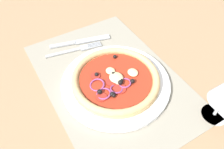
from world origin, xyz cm
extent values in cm
cube|color=#9E7A56|center=(0.00, 0.00, -1.20)|extent=(190.00, 140.00, 2.40)
cube|color=gray|center=(0.00, 0.00, 0.20)|extent=(51.70, 34.99, 0.40)
cylinder|color=white|center=(2.73, -0.20, 1.05)|extent=(29.76, 29.76, 1.30)
cylinder|color=tan|center=(2.73, -0.20, 2.20)|extent=(23.95, 23.95, 1.00)
torus|color=tan|center=(2.73, -0.20, 3.06)|extent=(23.83, 23.83, 1.80)
cylinder|color=#A82D19|center=(2.73, -0.20, 2.85)|extent=(19.64, 19.64, 0.30)
ellipsoid|color=beige|center=(4.09, 0.21, 3.41)|extent=(2.72, 2.45, 0.82)
ellipsoid|color=beige|center=(-0.33, 0.39, 3.42)|extent=(2.77, 2.49, 0.83)
ellipsoid|color=beige|center=(3.03, -0.46, 3.61)|extent=(4.05, 3.65, 1.22)
ellipsoid|color=beige|center=(3.64, 4.93, 3.46)|extent=(3.08, 2.77, 0.92)
sphere|color=black|center=(-0.70, -3.96, 3.55)|extent=(1.10, 1.10, 1.10)
sphere|color=black|center=(4.63, 0.66, 3.53)|extent=(1.06, 1.06, 1.06)
sphere|color=black|center=(6.32, 3.02, 3.62)|extent=(1.25, 1.25, 1.25)
sphere|color=black|center=(1.58, -0.32, 3.60)|extent=(1.20, 1.20, 1.20)
sphere|color=black|center=(5.11, -0.46, 3.68)|extent=(1.35, 1.35, 1.35)
sphere|color=black|center=(-4.16, 3.90, 3.54)|extent=(1.09, 1.09, 1.09)
sphere|color=black|center=(7.76, -3.60, 3.53)|extent=(1.06, 1.06, 1.06)
sphere|color=black|center=(5.04, -6.11, 3.66)|extent=(1.33, 1.33, 1.33)
sphere|color=black|center=(7.32, -3.75, 3.65)|extent=(1.30, 1.30, 1.30)
torus|color=#8E3D75|center=(5.54, 1.09, 3.25)|extent=(3.57, 3.54, 1.02)
torus|color=#8E3D75|center=(2.41, -5.47, 3.25)|extent=(4.05, 4.02, 1.36)
torus|color=#8E3D75|center=(6.14, -1.82, 3.25)|extent=(3.51, 3.45, 1.31)
torus|color=#8E3D75|center=(5.82, -5.40, 3.25)|extent=(3.92, 3.87, 1.32)
cylinder|color=#A3281E|center=(6.40, -6.36, 3.15)|extent=(2.77, 2.77, 0.30)
cylinder|color=#A3281E|center=(3.32, -1.69, 3.15)|extent=(3.06, 3.06, 0.30)
cylinder|color=#A3281E|center=(-0.68, -4.28, 3.15)|extent=(2.59, 2.59, 0.30)
cylinder|color=#A3281E|center=(6.47, -1.00, 3.15)|extent=(3.33, 3.33, 0.30)
cube|color=#B2B5BA|center=(-16.65, -7.48, 0.62)|extent=(2.89, 11.14, 0.44)
cube|color=#B2B5BA|center=(-15.42, -0.75, 0.62)|extent=(2.62, 2.87, 0.44)
cube|color=#B2B5BA|center=(-13.93, 2.45, 0.62)|extent=(1.09, 4.31, 0.44)
cube|color=#B2B5BA|center=(-14.52, 2.56, 0.62)|extent=(1.09, 4.31, 0.44)
cube|color=#B2B5BA|center=(-15.11, 2.67, 0.62)|extent=(1.09, 4.31, 0.44)
cube|color=#B2B5BA|center=(-15.70, 2.78, 0.62)|extent=(1.09, 4.31, 0.44)
cube|color=#B2B5BA|center=(-20.21, -6.22, 0.71)|extent=(3.37, 8.46, 0.62)
cube|color=#B2B5BA|center=(-17.69, 3.45, 0.62)|extent=(4.85, 11.73, 0.44)
cylinder|color=silver|center=(23.52, 16.32, 0.20)|extent=(6.40, 6.40, 0.40)
cylinder|color=silver|center=(23.52, 16.32, 3.40)|extent=(0.80, 0.80, 6.00)
camera|label=1|loc=(37.52, -21.73, 49.75)|focal=37.10mm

